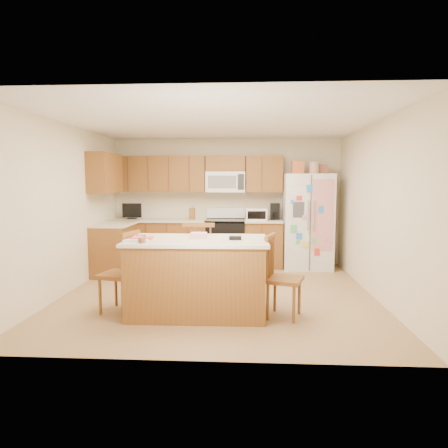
# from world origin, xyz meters

# --- Properties ---
(ground) EXTENTS (4.50, 4.50, 0.00)m
(ground) POSITION_xyz_m (0.00, 0.00, 0.00)
(ground) COLOR olive
(ground) RESTS_ON ground
(room_shell) EXTENTS (4.60, 4.60, 2.52)m
(room_shell) POSITION_xyz_m (0.00, 0.00, 1.44)
(room_shell) COLOR beige
(room_shell) RESTS_ON ground
(cabinetry) EXTENTS (3.36, 1.56, 2.15)m
(cabinetry) POSITION_xyz_m (-0.98, 1.79, 0.91)
(cabinetry) COLOR brown
(cabinetry) RESTS_ON ground
(stove) EXTENTS (0.76, 0.65, 1.13)m
(stove) POSITION_xyz_m (0.00, 1.94, 0.47)
(stove) COLOR black
(stove) RESTS_ON ground
(refrigerator) EXTENTS (0.90, 0.79, 2.04)m
(refrigerator) POSITION_xyz_m (1.57, 1.87, 0.92)
(refrigerator) COLOR white
(refrigerator) RESTS_ON ground
(island) EXTENTS (1.75, 1.03, 1.04)m
(island) POSITION_xyz_m (-0.20, -0.89, 0.48)
(island) COLOR brown
(island) RESTS_ON ground
(windsor_chair_left) EXTENTS (0.52, 0.53, 1.04)m
(windsor_chair_left) POSITION_xyz_m (-1.18, -0.90, 0.49)
(windsor_chair_left) COLOR brown
(windsor_chair_left) RESTS_ON ground
(windsor_chair_back) EXTENTS (0.50, 0.48, 1.09)m
(windsor_chair_back) POSITION_xyz_m (-0.24, -0.18, 0.52)
(windsor_chair_back) COLOR brown
(windsor_chair_back) RESTS_ON ground
(windsor_chair_right) EXTENTS (0.53, 0.54, 1.02)m
(windsor_chair_right) POSITION_xyz_m (0.85, -0.97, 0.48)
(windsor_chair_right) COLOR brown
(windsor_chair_right) RESTS_ON ground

